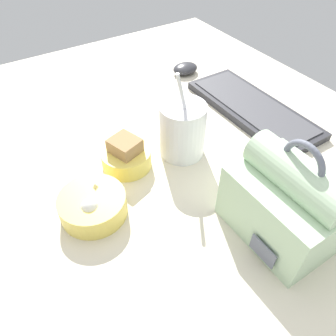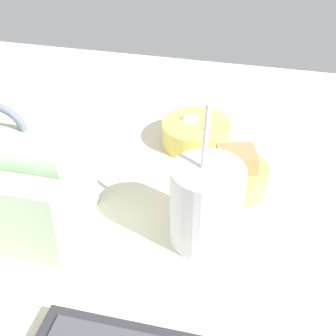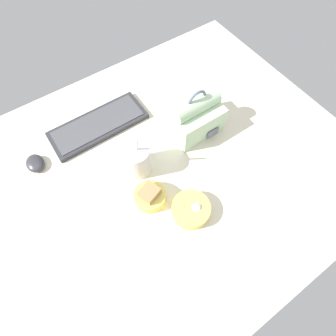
{
  "view_description": "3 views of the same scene",
  "coord_description": "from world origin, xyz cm",
  "px_view_note": "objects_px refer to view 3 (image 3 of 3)",
  "views": [
    {
      "loc": [
        39.15,
        -27.42,
        50.34
      ],
      "look_at": [
        1.6,
        -3.52,
        7.0
      ],
      "focal_mm": 35.0,
      "sensor_mm": 36.0,
      "label": 1
    },
    {
      "loc": [
        -11.45,
        51.6,
        48.95
      ],
      "look_at": [
        1.6,
        -3.52,
        7.0
      ],
      "focal_mm": 50.0,
      "sensor_mm": 36.0,
      "label": 2
    },
    {
      "loc": [
        -21.16,
        -36.98,
        83.5
      ],
      "look_at": [
        1.6,
        -3.52,
        7.0
      ],
      "focal_mm": 28.0,
      "sensor_mm": 36.0,
      "label": 3
    }
  ],
  "objects_px": {
    "keyboard": "(98,125)",
    "computer_mouse": "(35,163)",
    "lunch_bag": "(195,116)",
    "bento_bowl_snacks": "(190,210)",
    "bento_bowl_sandwich": "(150,196)",
    "soup_cup": "(136,159)"
  },
  "relations": [
    {
      "from": "keyboard",
      "to": "computer_mouse",
      "type": "relative_size",
      "value": 4.76
    },
    {
      "from": "lunch_bag",
      "to": "bento_bowl_snacks",
      "type": "distance_m",
      "value": 0.34
    },
    {
      "from": "bento_bowl_sandwich",
      "to": "computer_mouse",
      "type": "height_order",
      "value": "bento_bowl_sandwich"
    },
    {
      "from": "keyboard",
      "to": "lunch_bag",
      "type": "bearing_deg",
      "value": -35.74
    },
    {
      "from": "bento_bowl_sandwich",
      "to": "soup_cup",
      "type": "bearing_deg",
      "value": 77.72
    },
    {
      "from": "lunch_bag",
      "to": "computer_mouse",
      "type": "relative_size",
      "value": 2.53
    },
    {
      "from": "keyboard",
      "to": "computer_mouse",
      "type": "distance_m",
      "value": 0.26
    },
    {
      "from": "soup_cup",
      "to": "bento_bowl_snacks",
      "type": "bearing_deg",
      "value": -77.49
    },
    {
      "from": "lunch_bag",
      "to": "bento_bowl_snacks",
      "type": "height_order",
      "value": "lunch_bag"
    },
    {
      "from": "lunch_bag",
      "to": "computer_mouse",
      "type": "height_order",
      "value": "lunch_bag"
    },
    {
      "from": "keyboard",
      "to": "computer_mouse",
      "type": "bearing_deg",
      "value": -173.67
    },
    {
      "from": "bento_bowl_snacks",
      "to": "lunch_bag",
      "type": "bearing_deg",
      "value": 51.14
    },
    {
      "from": "keyboard",
      "to": "soup_cup",
      "type": "xyz_separation_m",
      "value": [
        0.03,
        -0.24,
        0.05
      ]
    },
    {
      "from": "keyboard",
      "to": "bento_bowl_snacks",
      "type": "distance_m",
      "value": 0.48
    },
    {
      "from": "soup_cup",
      "to": "bento_bowl_snacks",
      "type": "height_order",
      "value": "soup_cup"
    },
    {
      "from": "computer_mouse",
      "to": "bento_bowl_sandwich",
      "type": "bearing_deg",
      "value": -51.54
    },
    {
      "from": "bento_bowl_sandwich",
      "to": "computer_mouse",
      "type": "distance_m",
      "value": 0.43
    },
    {
      "from": "soup_cup",
      "to": "bento_bowl_snacks",
      "type": "distance_m",
      "value": 0.24
    },
    {
      "from": "bento_bowl_sandwich",
      "to": "computer_mouse",
      "type": "xyz_separation_m",
      "value": [
        -0.26,
        0.33,
        -0.01
      ]
    },
    {
      "from": "keyboard",
      "to": "bento_bowl_sandwich",
      "type": "xyz_separation_m",
      "value": [
        0.0,
        -0.36,
        0.02
      ]
    },
    {
      "from": "keyboard",
      "to": "bento_bowl_snacks",
      "type": "relative_size",
      "value": 3.0
    },
    {
      "from": "bento_bowl_snacks",
      "to": "keyboard",
      "type": "bearing_deg",
      "value": 99.98
    }
  ]
}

